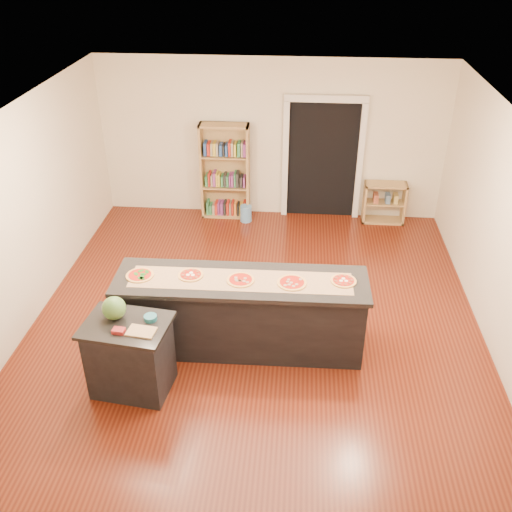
# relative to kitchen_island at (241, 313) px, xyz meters

# --- Properties ---
(room) EXTENTS (6.00, 7.00, 2.80)m
(room) POSITION_rel_kitchen_island_xyz_m (0.13, 0.37, 0.89)
(room) COLOR beige
(room) RESTS_ON ground
(doorway) EXTENTS (1.40, 0.09, 2.21)m
(doorway) POSITION_rel_kitchen_island_xyz_m (1.03, 3.83, 0.69)
(doorway) COLOR black
(doorway) RESTS_ON room
(kitchen_island) EXTENTS (3.05, 0.83, 1.01)m
(kitchen_island) POSITION_rel_kitchen_island_xyz_m (0.00, 0.00, 0.00)
(kitchen_island) COLOR black
(kitchen_island) RESTS_ON ground
(side_counter) EXTENTS (0.93, 0.68, 0.92)m
(side_counter) POSITION_rel_kitchen_island_xyz_m (-1.17, -0.85, -0.04)
(side_counter) COLOR black
(side_counter) RESTS_ON ground
(bookshelf) EXTENTS (0.86, 0.30, 1.72)m
(bookshelf) POSITION_rel_kitchen_island_xyz_m (-0.67, 3.67, 0.35)
(bookshelf) COLOR tan
(bookshelf) RESTS_ON ground
(low_shelf) EXTENTS (0.73, 0.31, 0.73)m
(low_shelf) POSITION_rel_kitchen_island_xyz_m (2.16, 3.66, -0.14)
(low_shelf) COLOR tan
(low_shelf) RESTS_ON ground
(waste_bin) EXTENTS (0.20, 0.20, 0.30)m
(waste_bin) POSITION_rel_kitchen_island_xyz_m (-0.29, 3.47, -0.36)
(waste_bin) COLOR #5F98D4
(waste_bin) RESTS_ON ground
(kraft_paper) EXTENTS (2.66, 0.52, 0.00)m
(kraft_paper) POSITION_rel_kitchen_island_xyz_m (0.00, -0.02, 0.50)
(kraft_paper) COLOR #AA7A57
(kraft_paper) RESTS_ON kitchen_island
(watermelon) EXTENTS (0.26, 0.26, 0.26)m
(watermelon) POSITION_rel_kitchen_island_xyz_m (-1.31, -0.75, 0.54)
(watermelon) COLOR #144214
(watermelon) RESTS_ON side_counter
(cutting_board) EXTENTS (0.32, 0.24, 0.02)m
(cutting_board) POSITION_rel_kitchen_island_xyz_m (-0.96, -0.98, 0.42)
(cutting_board) COLOR tan
(cutting_board) RESTS_ON side_counter
(package_red) EXTENTS (0.14, 0.11, 0.05)m
(package_red) POSITION_rel_kitchen_island_xyz_m (-1.20, -1.00, 0.44)
(package_red) COLOR maroon
(package_red) RESTS_ON side_counter
(package_teal) EXTENTS (0.14, 0.14, 0.05)m
(package_teal) POSITION_rel_kitchen_island_xyz_m (-0.92, -0.76, 0.44)
(package_teal) COLOR #195966
(package_teal) RESTS_ON side_counter
(pizza_a) EXTENTS (0.33, 0.33, 0.02)m
(pizza_a) POSITION_rel_kitchen_island_xyz_m (-1.22, -0.03, 0.51)
(pizza_a) COLOR gold
(pizza_a) RESTS_ON kitchen_island
(pizza_b) EXTENTS (0.32, 0.32, 0.02)m
(pizza_b) POSITION_rel_kitchen_island_xyz_m (-0.61, 0.03, 0.51)
(pizza_b) COLOR gold
(pizza_b) RESTS_ON kitchen_island
(pizza_c) EXTENTS (0.35, 0.35, 0.02)m
(pizza_c) POSITION_rel_kitchen_island_xyz_m (0.00, -0.03, 0.51)
(pizza_c) COLOR gold
(pizza_c) RESTS_ON kitchen_island
(pizza_d) EXTENTS (0.34, 0.34, 0.02)m
(pizza_d) POSITION_rel_kitchen_island_xyz_m (0.61, -0.04, 0.51)
(pizza_d) COLOR gold
(pizza_d) RESTS_ON kitchen_island
(pizza_e) EXTENTS (0.31, 0.31, 0.02)m
(pizza_e) POSITION_rel_kitchen_island_xyz_m (1.22, 0.05, 0.51)
(pizza_e) COLOR gold
(pizza_e) RESTS_ON kitchen_island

